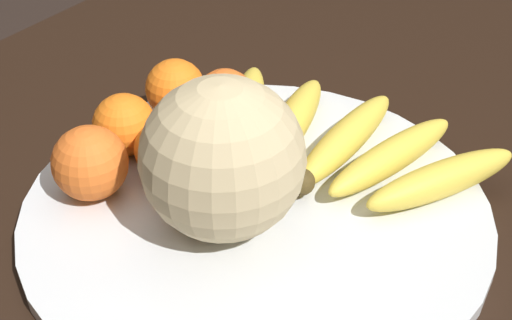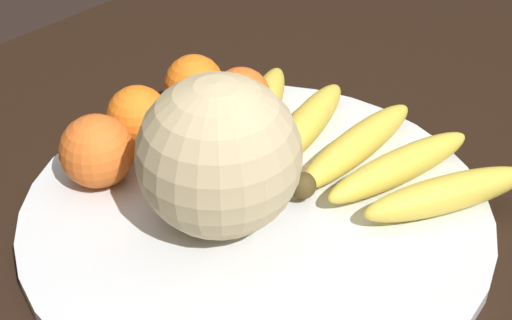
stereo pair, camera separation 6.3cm
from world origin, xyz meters
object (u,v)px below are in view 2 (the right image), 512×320
(melon, at_px, (219,156))
(orange_top_small, at_px, (241,97))
(kitchen_table, at_px, (312,261))
(orange_back_right, at_px, (194,84))
(orange_front_left, at_px, (192,116))
(orange_back_left, at_px, (138,116))
(banana_bunch, at_px, (349,145))
(orange_side_extra, at_px, (171,143))
(fruit_bowl, at_px, (256,209))
(orange_mid_center, at_px, (97,151))
(orange_front_right, at_px, (238,128))

(melon, height_order, orange_top_small, melon)
(kitchen_table, xyz_separation_m, orange_back_right, (-0.02, -0.19, 0.13))
(orange_front_left, xyz_separation_m, orange_back_left, (0.04, -0.04, 0.00))
(orange_back_right, bearing_deg, banana_bunch, 100.60)
(banana_bunch, height_order, orange_back_right, orange_back_right)
(orange_back_right, bearing_deg, orange_side_extra, 33.28)
(orange_top_small, height_order, orange_side_extra, orange_top_small)
(fruit_bowl, distance_m, banana_bunch, 0.12)
(kitchen_table, distance_m, banana_bunch, 0.13)
(fruit_bowl, distance_m, orange_mid_center, 0.16)
(orange_top_small, bearing_deg, banana_bunch, 98.30)
(orange_side_extra, bearing_deg, orange_top_small, -177.99)
(banana_bunch, relative_size, orange_back_right, 5.09)
(orange_side_extra, bearing_deg, orange_back_left, -96.88)
(melon, xyz_separation_m, orange_mid_center, (0.04, -0.13, -0.04))
(fruit_bowl, relative_size, banana_bunch, 1.31)
(orange_front_right, distance_m, orange_side_extra, 0.07)
(orange_front_right, xyz_separation_m, orange_back_left, (0.05, -0.09, -0.00))
(fruit_bowl, bearing_deg, orange_front_left, -107.04)
(kitchen_table, height_order, orange_back_left, orange_back_left)
(orange_front_left, distance_m, orange_side_extra, 0.05)
(melon, bearing_deg, orange_top_small, -144.11)
(orange_front_right, distance_m, orange_back_left, 0.10)
(fruit_bowl, distance_m, orange_back_right, 0.18)
(banana_bunch, height_order, orange_back_left, orange_back_left)
(banana_bunch, bearing_deg, kitchen_table, -175.37)
(orange_back_left, bearing_deg, orange_front_right, 119.32)
(kitchen_table, bearing_deg, banana_bunch, -175.13)
(orange_back_left, distance_m, orange_back_right, 0.08)
(kitchen_table, xyz_separation_m, orange_mid_center, (0.13, -0.16, 0.13))
(banana_bunch, bearing_deg, orange_front_left, 117.18)
(orange_front_left, distance_m, orange_top_small, 0.06)
(orange_top_small, bearing_deg, orange_front_right, 39.10)
(orange_mid_center, distance_m, orange_back_left, 0.07)
(orange_front_left, bearing_deg, orange_mid_center, -7.73)
(fruit_bowl, xyz_separation_m, orange_side_extra, (0.01, -0.10, 0.04))
(melon, relative_size, banana_bunch, 0.43)
(orange_front_left, xyz_separation_m, orange_back_right, (-0.04, -0.04, 0.00))
(kitchen_table, xyz_separation_m, orange_side_extra, (0.07, -0.13, 0.12))
(fruit_bowl, height_order, orange_mid_center, orange_mid_center)
(melon, height_order, orange_back_right, melon)
(melon, xyz_separation_m, orange_back_right, (-0.12, -0.15, -0.04))
(kitchen_table, relative_size, orange_front_left, 30.28)
(orange_side_extra, bearing_deg, kitchen_table, 117.08)
(orange_back_left, bearing_deg, orange_side_extra, 83.12)
(fruit_bowl, xyz_separation_m, orange_front_left, (-0.04, -0.12, 0.03))
(orange_back_right, distance_m, orange_side_extra, 0.11)
(orange_front_left, bearing_deg, kitchen_table, 96.72)
(fruit_bowl, relative_size, orange_back_left, 6.83)
(orange_front_left, height_order, orange_front_right, orange_front_right)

